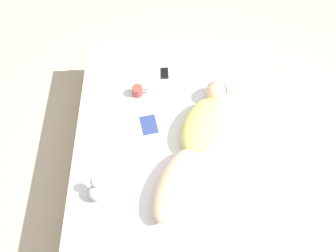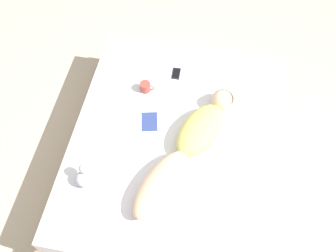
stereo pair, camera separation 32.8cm
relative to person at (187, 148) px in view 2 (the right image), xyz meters
name	(u,v)px [view 2 (the right image)]	position (x,y,z in m)	size (l,w,h in m)	color
ground_plane	(177,164)	(-0.09, 0.12, -0.57)	(12.00, 12.00, 0.00)	#B7A88E
bed	(178,152)	(-0.09, 0.12, -0.34)	(1.83, 2.19, 0.48)	tan
person	(187,148)	(0.00, 0.00, 0.00)	(0.73, 1.34, 0.18)	#DBB28E
open_magazine	(138,122)	(-0.46, 0.21, -0.09)	(0.47, 0.36, 0.01)	white
coffee_mug	(145,87)	(-0.47, 0.57, -0.04)	(0.13, 0.09, 0.09)	#993D33
cell_phone	(176,74)	(-0.23, 0.80, -0.09)	(0.08, 0.13, 0.01)	black
plush_toy	(84,177)	(-0.74, -0.39, -0.01)	(0.14, 0.15, 0.19)	#B2BCCC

